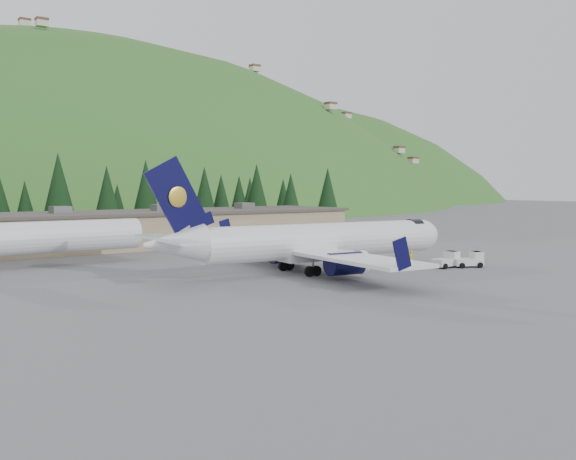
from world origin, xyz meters
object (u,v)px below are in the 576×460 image
(airliner, at_px, (314,242))
(baggage_tug_a, at_px, (447,260))
(second_airliner, at_px, (15,238))
(baggage_tug_b, at_px, (470,260))
(terminal_building, at_px, (130,229))
(ramp_worker, at_px, (411,259))

(airliner, bearing_deg, baggage_tug_a, -15.91)
(second_airliner, bearing_deg, baggage_tug_b, -35.77)
(second_airliner, xyz_separation_m, baggage_tug_b, (40.19, -28.95, -2.56))
(second_airliner, xyz_separation_m, terminal_building, (19.91, 16.00, -0.70))
(second_airliner, bearing_deg, airliner, -42.48)
(airliner, distance_m, terminal_building, 38.11)
(second_airliner, distance_m, baggage_tug_b, 49.60)
(terminal_building, bearing_deg, second_airliner, -141.22)
(second_airliner, relative_size, ramp_worker, 15.20)
(baggage_tug_b, bearing_deg, second_airliner, 168.67)
(baggage_tug_a, bearing_deg, second_airliner, 142.82)
(airliner, xyz_separation_m, ramp_worker, (11.20, -3.04, -2.19))
(baggage_tug_b, xyz_separation_m, terminal_building, (-20.28, 44.95, 1.86))
(airliner, xyz_separation_m, terminal_building, (-3.99, 37.89, -0.47))
(baggage_tug_a, distance_m, baggage_tug_b, 2.58)
(airliner, distance_m, ramp_worker, 11.81)
(terminal_building, bearing_deg, baggage_tug_b, -65.72)
(second_airliner, height_order, baggage_tug_b, second_airliner)
(baggage_tug_a, bearing_deg, baggage_tug_b, -33.62)
(baggage_tug_b, relative_size, terminal_building, 0.05)
(baggage_tug_b, height_order, ramp_worker, ramp_worker)
(baggage_tug_a, bearing_deg, terminal_building, 111.33)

